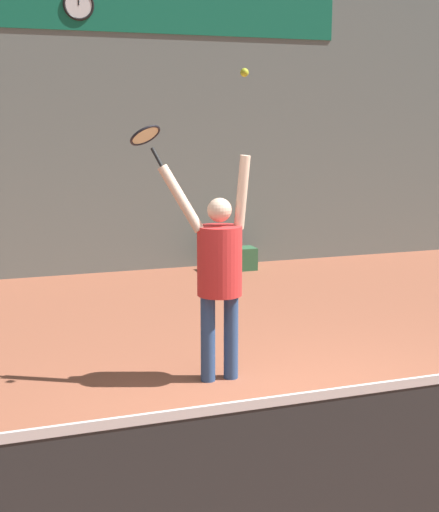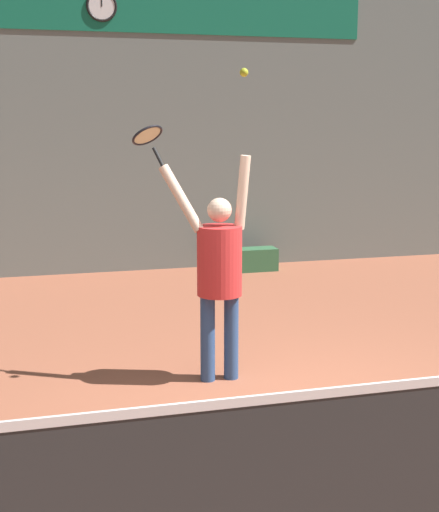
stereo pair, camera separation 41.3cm
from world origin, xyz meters
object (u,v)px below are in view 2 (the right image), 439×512
(tennis_player, at_px, (219,267))
(scoreboard_clock, at_px, (102,6))
(tennis_racket, at_px, (148,137))
(equipment_bag, at_px, (255,259))
(tennis_ball, at_px, (244,72))

(tennis_player, bearing_deg, scoreboard_clock, 95.19)
(scoreboard_clock, bearing_deg, tennis_racket, -91.27)
(tennis_player, xyz_separation_m, equipment_bag, (1.76, 4.43, -0.86))
(scoreboard_clock, xyz_separation_m, tennis_ball, (0.62, -4.99, -1.22))
(scoreboard_clock, height_order, tennis_racket, scoreboard_clock)
(scoreboard_clock, relative_size, tennis_racket, 1.17)
(scoreboard_clock, height_order, equipment_bag, scoreboard_clock)
(tennis_racket, bearing_deg, equipment_bag, 60.45)
(tennis_player, distance_m, tennis_ball, 1.67)
(tennis_ball, bearing_deg, equipment_bag, 70.90)
(equipment_bag, bearing_deg, scoreboard_clock, 168.56)
(scoreboard_clock, xyz_separation_m, tennis_player, (0.44, -4.87, -2.88))
(tennis_ball, xyz_separation_m, equipment_bag, (1.57, 4.54, -2.51))
(tennis_player, distance_m, tennis_racket, 1.30)
(tennis_racket, relative_size, tennis_ball, 5.33)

